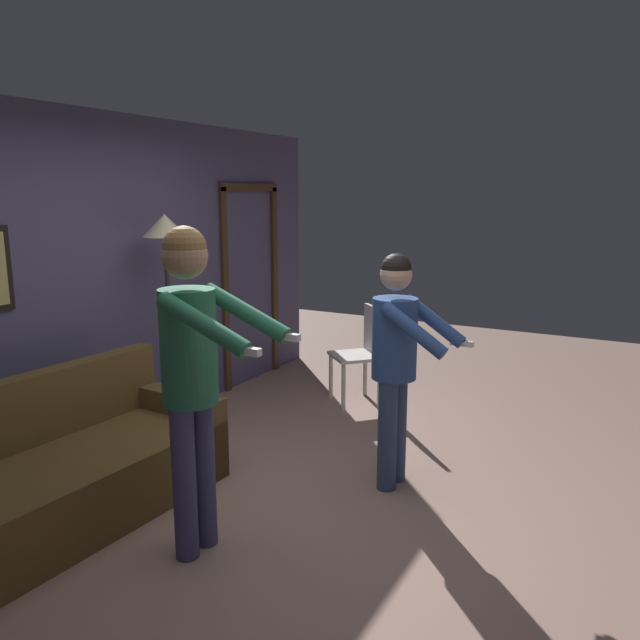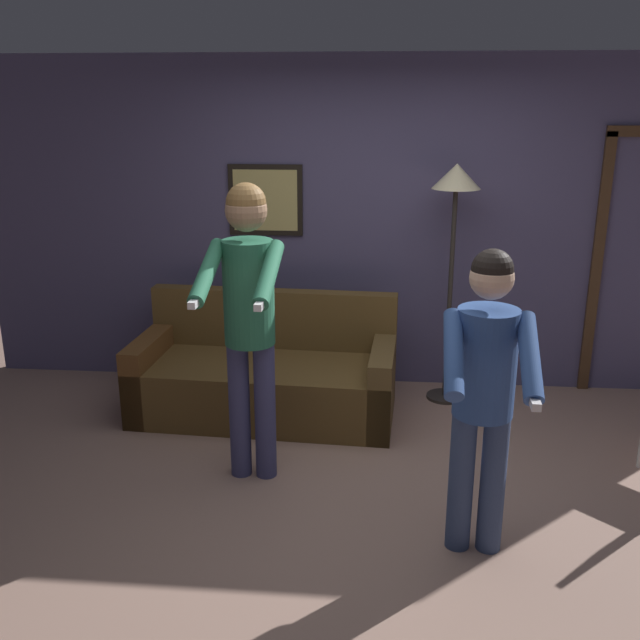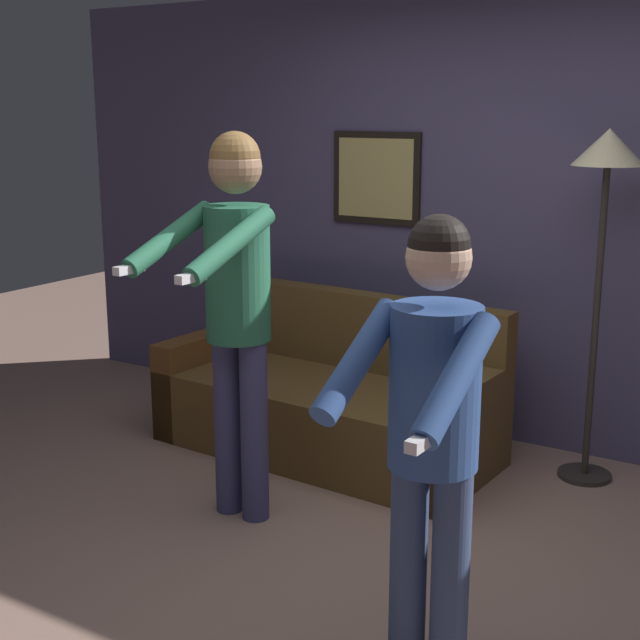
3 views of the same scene
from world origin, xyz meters
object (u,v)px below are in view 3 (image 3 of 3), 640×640
at_px(couch, 330,404).
at_px(person_standing_right, 432,413).
at_px(torchiere_lamp, 606,187).
at_px(person_standing_left, 235,288).

height_order(couch, person_standing_right, person_standing_right).
distance_m(torchiere_lamp, person_standing_right, 2.07).
height_order(couch, person_standing_left, person_standing_left).
height_order(torchiere_lamp, person_standing_right, torchiere_lamp).
bearing_deg(person_standing_right, torchiere_lamp, 89.82).
xyz_separation_m(couch, torchiere_lamp, (1.36, 0.38, 1.26)).
bearing_deg(person_standing_left, person_standing_right, -26.83).
relative_size(torchiere_lamp, person_standing_right, 1.14).
bearing_deg(couch, person_standing_right, -49.84).
bearing_deg(person_standing_right, couch, 130.16).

